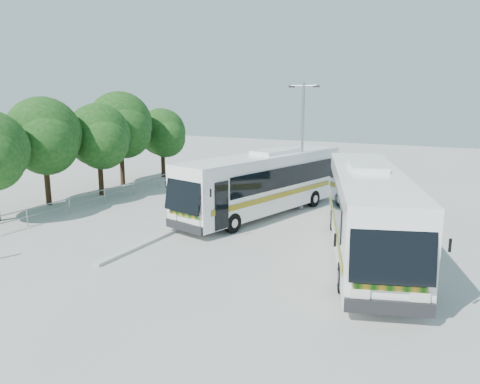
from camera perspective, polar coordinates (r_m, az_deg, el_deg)
The scene contains 10 objects.
ground at distance 23.89m, azimuth -3.13°, elevation -5.39°, with size 100.00×100.00×0.00m, color #A9A9A3.
kerb_divider at distance 26.65m, azimuth -5.31°, elevation -3.44°, with size 0.40×16.00×0.15m, color #B2B2AD.
railing at distance 32.59m, azimuth -15.03°, elevation 0.21°, with size 0.06×22.00×1.00m.
tree_far_b at distance 32.26m, azimuth -22.76°, elevation 6.46°, with size 5.33×5.03×6.96m.
tree_far_c at distance 34.33m, azimuth -16.80°, elevation 6.62°, with size 4.97×4.69×6.49m.
tree_far_d at distance 37.83m, azimuth -14.33°, elevation 8.03°, with size 5.62×5.30×7.33m.
tree_far_e at distance 41.00m, azimuth -9.40°, elevation 7.19°, with size 4.54×4.28×5.92m.
coach_main at distance 27.77m, azimuth 2.90°, elevation 1.23°, with size 5.78×13.18×3.60m.
coach_adjacent at distance 21.33m, azimuth 15.28°, elevation -2.13°, with size 6.69×13.76×3.77m.
lamppost at distance 28.91m, azimuth 7.61°, elevation 6.20°, with size 1.90×0.24×7.77m.
Camera 1 is at (11.35, -19.81, 7.03)m, focal length 35.00 mm.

